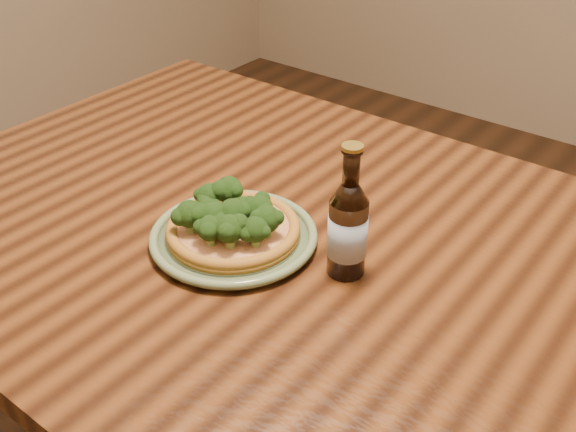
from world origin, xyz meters
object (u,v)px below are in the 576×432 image
Objects in this scene: beer_bottle at (348,228)px; pizza at (232,224)px; table at (359,316)px; plate at (234,237)px.

pizza is at bearing -154.17° from beer_bottle.
beer_bottle is (0.17, 0.05, 0.04)m from pizza.
table is 6.36× the size of plate.
plate is at bearing -160.37° from table.
plate is at bearing -155.09° from beer_bottle.
table is 8.04× the size of beer_bottle.
beer_bottle is at bearing 15.30° from pizza.
table is at bearing 67.41° from beer_bottle.
beer_bottle is (0.17, 0.04, 0.06)m from plate.
beer_bottle is (-0.01, -0.02, 0.17)m from table.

